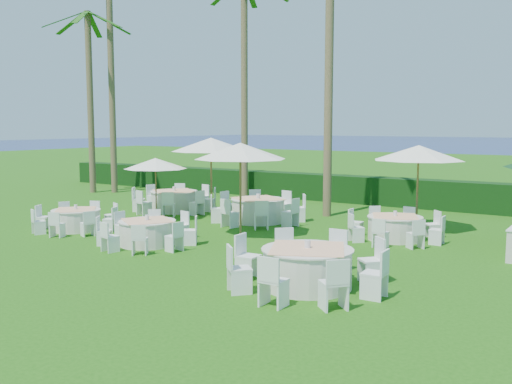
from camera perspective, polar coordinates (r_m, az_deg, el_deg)
ground at (r=16.43m, az=-9.89°, el=-5.55°), size 120.00×120.00×0.00m
hedge at (r=26.30m, az=8.15°, el=0.38°), size 34.00×1.00×1.20m
banquet_table_a at (r=19.77m, az=-17.54°, el=-2.61°), size 2.69×2.69×0.85m
banquet_table_b at (r=16.84m, az=-10.82°, el=-3.94°), size 2.89×2.89×0.88m
banquet_table_c at (r=12.30m, az=5.15°, el=-7.45°), size 3.44×3.44×1.03m
banquet_table_d at (r=23.21m, az=-8.17°, el=-0.84°), size 3.35×3.35×1.00m
banquet_table_e at (r=20.46m, az=0.20°, el=-1.76°), size 3.42×3.42×1.02m
banquet_table_f at (r=17.77m, az=13.71°, el=-3.45°), size 2.90×2.90×0.89m
umbrella_a at (r=21.05m, az=-10.03°, el=2.82°), size 2.28×2.28×2.27m
umbrella_b at (r=17.55m, az=-1.58°, el=4.11°), size 2.87×2.87×2.92m
umbrella_c at (r=21.73m, az=-4.53°, el=4.74°), size 3.02×3.02×2.99m
umbrella_d at (r=19.19m, az=15.95°, el=3.79°), size 2.96×2.96×2.82m
palm_a at (r=30.39m, az=-14.28°, el=11.73°), size 4.32×4.31×11.50m
palm_b at (r=27.57m, az=-1.17°, el=11.23°), size 4.38×4.22×10.34m
palm_c at (r=21.93m, az=7.33°, el=13.71°), size 4.36×4.27×11.35m
palm_f at (r=30.58m, az=-16.27°, el=9.39°), size 4.41×4.05×9.16m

